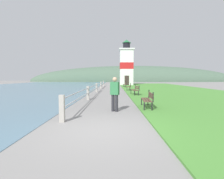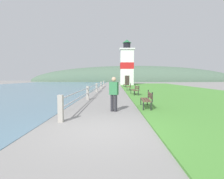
# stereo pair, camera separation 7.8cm
# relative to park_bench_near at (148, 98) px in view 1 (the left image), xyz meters

# --- Properties ---
(ground_plane) EXTENTS (160.00, 160.00, 0.00)m
(ground_plane) POSITION_rel_park_bench_near_xyz_m (-2.17, -3.85, -0.54)
(ground_plane) COLOR gray
(grass_verge) EXTENTS (12.00, 47.59, 0.06)m
(grass_verge) POSITION_rel_park_bench_near_xyz_m (5.49, 12.01, -0.51)
(grass_verge) COLOR #4C8E38
(grass_verge) RESTS_ON ground_plane
(seawall_railing) EXTENTS (0.18, 26.15, 1.01)m
(seawall_railing) POSITION_rel_park_bench_near_xyz_m (-3.74, 10.13, 0.06)
(seawall_railing) COLOR #A8A399
(seawall_railing) RESTS_ON ground_plane
(park_bench_near) EXTENTS (0.60, 1.74, 0.94)m
(park_bench_near) POSITION_rel_park_bench_near_xyz_m (0.00, 0.00, 0.00)
(park_bench_near) COLOR brown
(park_bench_near) RESTS_ON ground_plane
(park_bench_midway) EXTENTS (0.62, 1.67, 0.94)m
(park_bench_midway) POSITION_rel_park_bench_near_xyz_m (0.20, 6.95, -0.00)
(park_bench_midway) COLOR brown
(park_bench_midway) RESTS_ON ground_plane
(park_bench_far) EXTENTS (0.59, 1.73, 0.94)m
(park_bench_far) POSITION_rel_park_bench_near_xyz_m (0.10, 12.50, -0.00)
(park_bench_far) COLOR brown
(park_bench_far) RESTS_ON ground_plane
(park_bench_by_lighthouse) EXTENTS (0.51, 1.83, 0.94)m
(park_bench_by_lighthouse) POSITION_rel_park_bench_near_xyz_m (0.08, 19.99, 0.00)
(park_bench_by_lighthouse) COLOR brown
(park_bench_by_lighthouse) RESTS_ON ground_plane
(lighthouse) EXTENTS (3.12, 3.12, 9.51)m
(lighthouse) POSITION_rel_park_bench_near_xyz_m (0.85, 27.93, 3.66)
(lighthouse) COLOR white
(lighthouse) RESTS_ON ground_plane
(person_strolling) EXTENTS (0.46, 0.36, 1.67)m
(person_strolling) POSITION_rel_park_bench_near_xyz_m (-1.77, -0.80, 0.37)
(person_strolling) COLOR #28282D
(person_strolling) RESTS_ON ground_plane
(distant_hillside) EXTENTS (80.00, 16.00, 12.00)m
(distant_hillside) POSITION_rel_park_bench_near_xyz_m (5.83, 57.87, -0.54)
(distant_hillside) COLOR #4C6651
(distant_hillside) RESTS_ON ground_plane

